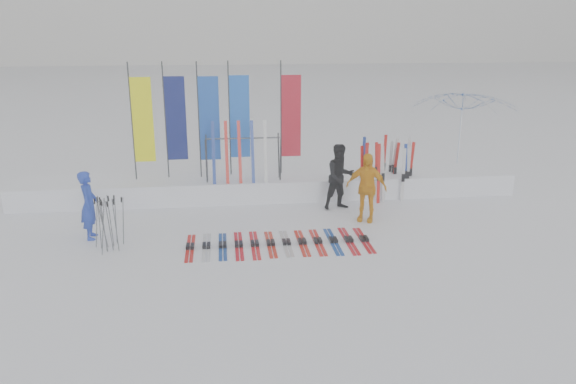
{
  "coord_description": "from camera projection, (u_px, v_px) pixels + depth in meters",
  "views": [
    {
      "loc": [
        -1.28,
        -10.8,
        4.74
      ],
      "look_at": [
        0.2,
        1.6,
        1.0
      ],
      "focal_mm": 35.0,
      "sensor_mm": 36.0,
      "label": 1
    }
  ],
  "objects": [
    {
      "name": "upright_skis",
      "position": [
        386.0,
        170.0,
        15.88
      ],
      "size": [
        1.55,
        1.08,
        1.69
      ],
      "color": "red",
      "rests_on": "ground"
    },
    {
      "name": "ski_row",
      "position": [
        278.0,
        243.0,
        12.59
      ],
      "size": [
        4.09,
        1.69,
        0.07
      ],
      "color": "red",
      "rests_on": "ground"
    },
    {
      "name": "snow_bank",
      "position": [
        269.0,
        186.0,
        16.07
      ],
      "size": [
        14.0,
        1.6,
        0.6
      ],
      "primitive_type": "cube",
      "color": "white",
      "rests_on": "ground"
    },
    {
      "name": "ground",
      "position": [
        288.0,
        260.0,
        11.78
      ],
      "size": [
        120.0,
        120.0,
        0.0
      ],
      "primitive_type": "plane",
      "color": "white",
      "rests_on": "ground"
    },
    {
      "name": "feather_flags",
      "position": [
        211.0,
        118.0,
        15.51
      ],
      "size": [
        4.66,
        0.27,
        3.2
      ],
      "color": "#383A3F",
      "rests_on": "ground"
    },
    {
      "name": "person_yellow",
      "position": [
        366.0,
        187.0,
        13.89
      ],
      "size": [
        1.1,
        0.83,
        1.73
      ],
      "primitive_type": "imported",
      "rotation": [
        0.0,
        0.0,
        -0.46
      ],
      "color": "orange",
      "rests_on": "ground"
    },
    {
      "name": "ski_rack",
      "position": [
        243.0,
        153.0,
        15.3
      ],
      "size": [
        2.04,
        0.8,
        1.23
      ],
      "color": "#383A3F",
      "rests_on": "ground"
    },
    {
      "name": "person_black",
      "position": [
        340.0,
        177.0,
        14.8
      ],
      "size": [
        0.98,
        0.84,
        1.75
      ],
      "primitive_type": "imported",
      "rotation": [
        0.0,
        0.0,
        0.23
      ],
      "color": "black",
      "rests_on": "ground"
    },
    {
      "name": "person_blue",
      "position": [
        89.0,
        205.0,
        12.75
      ],
      "size": [
        0.42,
        0.6,
        1.59
      ],
      "primitive_type": "imported",
      "rotation": [
        0.0,
        0.0,
        1.64
      ],
      "color": "#1E39B2",
      "rests_on": "ground"
    },
    {
      "name": "tent_canopy",
      "position": [
        462.0,
        135.0,
        17.54
      ],
      "size": [
        3.88,
        3.92,
        2.85
      ],
      "primitive_type": "imported",
      "rotation": [
        0.0,
        0.0,
        0.29
      ],
      "color": "white",
      "rests_on": "ground"
    },
    {
      "name": "pole_cluster",
      "position": [
        108.0,
        224.0,
        12.16
      ],
      "size": [
        0.69,
        0.67,
        1.24
      ],
      "color": "#595B60",
      "rests_on": "ground"
    }
  ]
}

